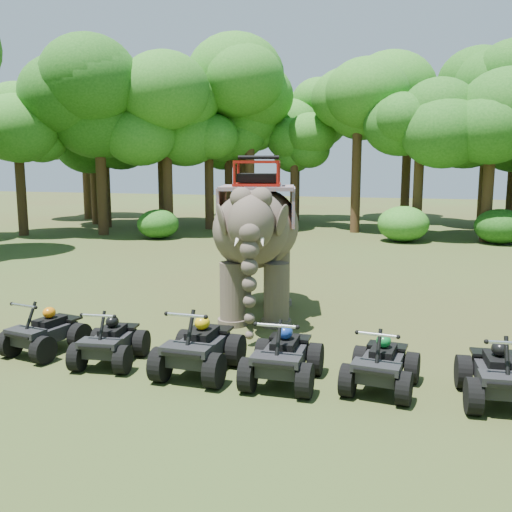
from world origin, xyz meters
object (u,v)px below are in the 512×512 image
Objects in this scene: elephant at (257,237)px; atv_5 at (501,367)px; atv_0 at (45,326)px; atv_2 at (199,339)px; atv_4 at (382,357)px; atv_1 at (110,335)px; atv_3 at (283,349)px.

atv_5 is (5.58, -4.36, -1.47)m from elephant.
atv_2 is (3.66, -0.21, 0.08)m from atv_0.
elephant reaches higher than atv_4.
atv_4 is at bearing 9.72° from atv_0.
elephant is at bearing 92.59° from atv_2.
atv_1 is 0.87× the size of atv_2.
atv_5 is (7.42, 0.13, 0.05)m from atv_1.
atv_4 is (7.12, -0.03, 0.01)m from atv_0.
atv_4 is at bearing -5.32° from atv_1.
atv_2 is 1.05× the size of atv_3.
elephant is 3.09× the size of atv_0.
atv_0 is 5.34m from atv_3.
atv_0 is at bearing 174.95° from atv_5.
elephant reaches higher than atv_3.
atv_2 is at bearing -7.44° from atv_1.
atv_1 is 5.43m from atv_4.
atv_2 is at bearing -170.97° from atv_4.
atv_4 is (3.47, 0.18, -0.07)m from atv_2.
atv_5 is at bearing 2.50° from atv_2.
atv_0 is 0.88× the size of atv_2.
atv_0 is at bearing 176.58° from atv_3.
atv_1 is at bearing -124.69° from elephant.
atv_2 is at bearing 6.72° from atv_0.
atv_1 is (-1.83, -4.49, -1.52)m from elephant.
atv_3 reaches higher than atv_1.
atv_1 is 0.90× the size of atv_3.
atv_2 is 1.12× the size of atv_4.
atv_0 is at bearing -174.14° from atv_4.
atv_4 is (3.59, -4.33, -1.50)m from elephant.
atv_1 is (1.70, -0.19, -0.01)m from atv_0.
atv_2 is (1.96, -0.01, 0.09)m from atv_1.
atv_3 is 1.80m from atv_4.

